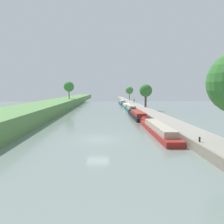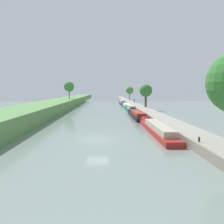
{
  "view_description": "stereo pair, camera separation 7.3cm",
  "coord_description": "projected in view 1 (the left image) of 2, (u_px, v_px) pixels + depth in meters",
  "views": [
    {
      "loc": [
        0.84,
        -23.83,
        5.52
      ],
      "look_at": [
        2.25,
        20.41,
        1.0
      ],
      "focal_mm": 34.57,
      "sensor_mm": 36.0,
      "label": 1
    },
    {
      "loc": [
        0.91,
        -23.83,
        5.52
      ],
      "look_at": [
        2.25,
        20.41,
        1.0
      ],
      "focal_mm": 34.57,
      "sensor_mm": 36.0,
      "label": 2
    }
  ],
  "objects": [
    {
      "name": "narrowboat_black",
      "position": [
        137.0,
        115.0,
        43.86
      ],
      "size": [
        2.19,
        14.14,
        2.08
      ],
      "color": "black",
      "rests_on": "ground_plane"
    },
    {
      "name": "mooring_bollard_far",
      "position": [
        125.0,
        100.0,
        92.59
      ],
      "size": [
        0.16,
        0.16,
        0.45
      ],
      "color": "black",
      "rests_on": "right_towpath"
    },
    {
      "name": "tree_rightbank_midfar",
      "position": [
        129.0,
        90.0,
        97.67
      ],
      "size": [
        3.46,
        3.46,
        6.28
      ],
      "color": "brown",
      "rests_on": "right_towpath"
    },
    {
      "name": "narrowboat_teal",
      "position": [
        131.0,
        109.0,
        55.86
      ],
      "size": [
        1.88,
        10.71,
        2.15
      ],
      "color": "#195B60",
      "rests_on": "ground_plane"
    },
    {
      "name": "mooring_bollard_near",
      "position": [
        200.0,
        139.0,
        19.47
      ],
      "size": [
        0.16,
        0.16,
        0.45
      ],
      "color": "black",
      "rests_on": "right_towpath"
    },
    {
      "name": "tree_rightbank_midnear",
      "position": [
        146.0,
        91.0,
        58.52
      ],
      "size": [
        3.43,
        3.43,
        6.25
      ],
      "color": "#4C3828",
      "rests_on": "right_towpath"
    },
    {
      "name": "narrowboat_green",
      "position": [
        126.0,
        106.0,
        69.95
      ],
      "size": [
        1.97,
        14.65,
        1.88
      ],
      "color": "#1E6033",
      "rests_on": "ground_plane"
    },
    {
      "name": "stone_quay",
      "position": [
        177.0,
        135.0,
        24.46
      ],
      "size": [
        0.25,
        260.0,
        0.9
      ],
      "color": "gray",
      "rests_on": "ground_plane"
    },
    {
      "name": "tree_leftbank_downstream",
      "position": [
        69.0,
        87.0,
        75.11
      ],
      "size": [
        3.57,
        3.57,
        6.02
      ],
      "color": "brown",
      "rests_on": "left_grassy_bank"
    },
    {
      "name": "narrowboat_blue",
      "position": [
        122.0,
        102.0,
        85.66
      ],
      "size": [
        1.81,
        14.52,
        2.06
      ],
      "color": "#283D93",
      "rests_on": "ground_plane"
    },
    {
      "name": "person_walking",
      "position": [
        134.0,
        100.0,
        79.27
      ],
      "size": [
        0.34,
        0.34,
        1.66
      ],
      "color": "#282D42",
      "rests_on": "right_towpath"
    },
    {
      "name": "ground_plane",
      "position": [
        98.0,
        139.0,
        24.22
      ],
      "size": [
        160.0,
        160.0,
        0.0
      ],
      "primitive_type": "plane",
      "color": "slate"
    },
    {
      "name": "narrowboat_red",
      "position": [
        156.0,
        128.0,
        28.08
      ],
      "size": [
        1.9,
        15.77,
        1.91
      ],
      "color": "maroon",
      "rests_on": "ground_plane"
    },
    {
      "name": "right_towpath",
      "position": [
        192.0,
        135.0,
        24.52
      ],
      "size": [
        3.41,
        260.0,
        0.85
      ],
      "color": "gray",
      "rests_on": "ground_plane"
    }
  ]
}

